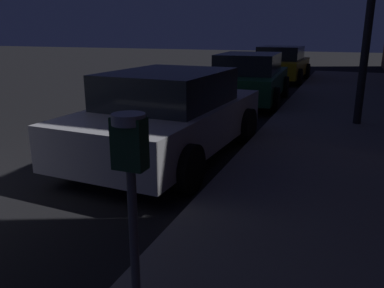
# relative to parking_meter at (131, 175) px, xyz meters

# --- Properties ---
(parking_meter) EXTENTS (0.19, 0.19, 1.47)m
(parking_meter) POSITION_rel_parking_meter_xyz_m (0.00, 0.00, 0.00)
(parking_meter) COLOR #59595B
(parking_meter) RESTS_ON sidewalk
(car_silver) EXTENTS (2.27, 4.28, 1.43)m
(car_silver) POSITION_rel_parking_meter_xyz_m (-1.59, 3.94, -0.54)
(car_silver) COLOR #B7B7BF
(car_silver) RESTS_ON ground
(car_green) EXTENTS (2.23, 4.29, 1.43)m
(car_green) POSITION_rel_parking_meter_xyz_m (-1.59, 9.46, -0.54)
(car_green) COLOR #19592D
(car_green) RESTS_ON ground
(car_yellow_cab) EXTENTS (2.16, 4.07, 1.43)m
(car_yellow_cab) POSITION_rel_parking_meter_xyz_m (-1.59, 15.02, -0.55)
(car_yellow_cab) COLOR gold
(car_yellow_cab) RESTS_ON ground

